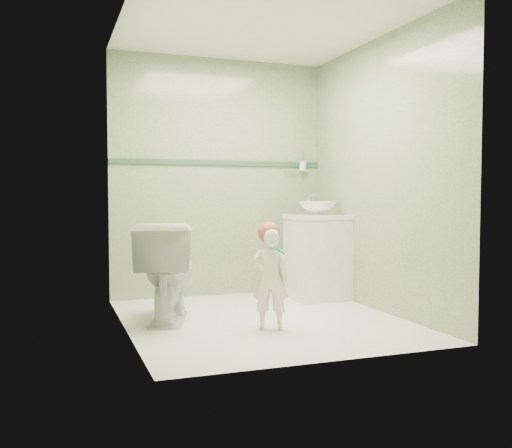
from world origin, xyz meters
name	(u,v)px	position (x,y,z in m)	size (l,w,h in m)	color
ground	(262,320)	(0.00, 0.00, 0.00)	(2.50, 2.50, 0.00)	white
room_shell	(262,173)	(0.00, 0.00, 1.20)	(2.50, 2.54, 2.40)	gray
trim_stripe	(220,163)	(0.00, 1.24, 1.35)	(2.20, 0.02, 0.05)	#2E5032
vanity	(317,258)	(0.84, 0.70, 0.40)	(0.52, 0.50, 0.80)	beige
counter	(317,217)	(0.84, 0.70, 0.81)	(0.54, 0.52, 0.04)	white
basin	(317,208)	(0.84, 0.70, 0.89)	(0.37, 0.37, 0.13)	white
faucet	(309,200)	(0.84, 0.89, 0.97)	(0.03, 0.13, 0.18)	silver
cup_holder	(302,166)	(0.89, 1.18, 1.33)	(0.26, 0.07, 0.21)	silver
toilet	(167,271)	(-0.74, 0.23, 0.40)	(0.45, 0.79, 0.81)	white
toddler	(270,279)	(-0.06, -0.34, 0.39)	(0.28, 0.18, 0.77)	#F0E3D0
hair_cap	(269,233)	(-0.06, -0.32, 0.74)	(0.17, 0.17, 0.17)	#9F5432
teal_toothbrush	(279,251)	(-0.05, -0.49, 0.61)	(0.12, 0.14, 0.08)	#029A68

